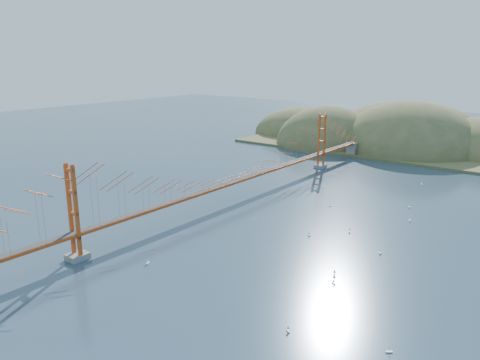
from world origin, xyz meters
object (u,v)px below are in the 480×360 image
Objects in this scene: sailboat_0 at (334,274)px; sailboat_2 at (334,283)px; sailboat_1 at (380,252)px; bridge at (235,159)px.

sailboat_0 is 1.12× the size of sailboat_2.
sailboat_0 is 2.16m from sailboat_2.
sailboat_1 is at bearing 79.22° from sailboat_0.
bridge is 127.92× the size of sailboat_0.
bridge is 31.01m from sailboat_0.
sailboat_0 is at bearing -30.00° from bridge.
bridge reaches higher than sailboat_0.
sailboat_2 reaches higher than sailboat_1.
bridge reaches higher than sailboat_2.
bridge is 143.89× the size of sailboat_2.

